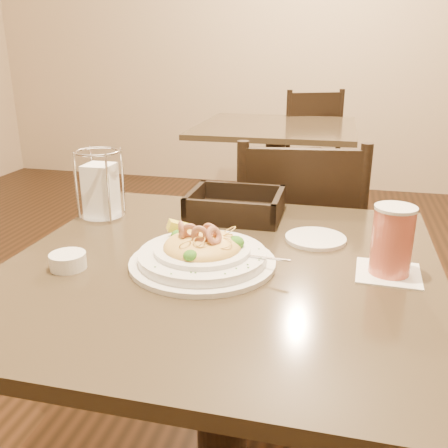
% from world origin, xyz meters
% --- Properties ---
extents(main_table, '(0.90, 0.90, 0.76)m').
position_xyz_m(main_table, '(0.00, 0.00, 0.52)').
color(main_table, black).
rests_on(main_table, ground).
extents(background_table, '(0.91, 0.91, 0.76)m').
position_xyz_m(background_table, '(-0.16, 1.98, 0.52)').
color(background_table, black).
rests_on(background_table, ground).
extents(dining_chair_near, '(0.47, 0.47, 0.93)m').
position_xyz_m(dining_chair_near, '(0.10, 0.66, 0.50)').
color(dining_chair_near, black).
rests_on(dining_chair_near, ground).
extents(dining_chair_far, '(0.56, 0.56, 0.93)m').
position_xyz_m(dining_chair_far, '(-0.03, 2.57, 0.50)').
color(dining_chair_far, black).
rests_on(dining_chair_far, ground).
extents(pasta_bowl, '(0.34, 0.31, 0.10)m').
position_xyz_m(pasta_bowl, '(-0.04, -0.02, 0.79)').
color(pasta_bowl, white).
rests_on(pasta_bowl, main_table).
extents(drink_glass, '(0.13, 0.13, 0.14)m').
position_xyz_m(drink_glass, '(0.34, 0.03, 0.83)').
color(drink_glass, white).
rests_on(drink_glass, main_table).
extents(bread_basket, '(0.24, 0.20, 0.07)m').
position_xyz_m(bread_basket, '(-0.04, 0.31, 0.78)').
color(bread_basket, black).
rests_on(bread_basket, main_table).
extents(napkin_caddy, '(0.11, 0.11, 0.18)m').
position_xyz_m(napkin_caddy, '(-0.38, 0.22, 0.84)').
color(napkin_caddy, silver).
rests_on(napkin_caddy, main_table).
extents(side_plate, '(0.18, 0.18, 0.01)m').
position_xyz_m(side_plate, '(0.18, 0.18, 0.77)').
color(side_plate, white).
rests_on(side_plate, main_table).
extents(butter_ramekin, '(0.10, 0.10, 0.03)m').
position_xyz_m(butter_ramekin, '(-0.30, -0.10, 0.78)').
color(butter_ramekin, white).
rests_on(butter_ramekin, main_table).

